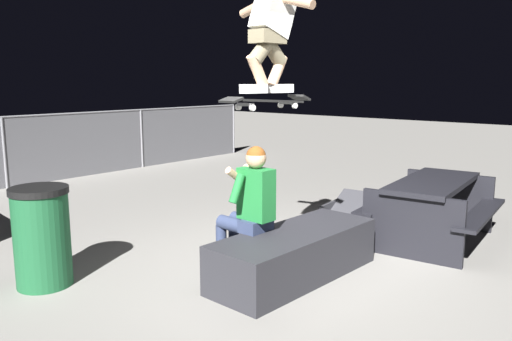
% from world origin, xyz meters
% --- Properties ---
extents(ground_plane, '(40.00, 40.00, 0.00)m').
position_xyz_m(ground_plane, '(0.00, 0.00, 0.00)').
color(ground_plane, gray).
extents(ledge_box_main, '(1.89, 0.75, 0.47)m').
position_xyz_m(ledge_box_main, '(-0.06, -0.17, 0.23)').
color(ledge_box_main, '#28282D').
rests_on(ledge_box_main, ground).
extents(person_sitting_on_ledge, '(0.59, 0.76, 1.30)m').
position_xyz_m(person_sitting_on_ledge, '(-0.29, 0.23, 0.72)').
color(person_sitting_on_ledge, '#2D3856').
rests_on(person_sitting_on_ledge, ground).
extents(skateboard, '(1.03, 0.28, 0.13)m').
position_xyz_m(skateboard, '(-0.29, -0.01, 1.73)').
color(skateboard, black).
extents(skater_airborne, '(0.63, 0.89, 1.12)m').
position_xyz_m(skater_airborne, '(-0.24, -0.02, 2.42)').
color(skater_airborne, white).
extents(kicker_ramp, '(0.99, 0.87, 0.42)m').
position_xyz_m(kicker_ramp, '(2.21, 0.44, 0.07)').
color(kicker_ramp, '#38383D').
rests_on(kicker_ramp, ground).
extents(picnic_table_back, '(1.83, 1.51, 0.75)m').
position_xyz_m(picnic_table_back, '(1.94, -0.74, 0.50)').
color(picnic_table_back, black).
rests_on(picnic_table_back, ground).
extents(trash_bin, '(0.53, 0.53, 0.95)m').
position_xyz_m(trash_bin, '(-1.76, 1.51, 0.48)').
color(trash_bin, '#19512D').
rests_on(trash_bin, ground).
extents(fence_back, '(12.05, 0.05, 1.29)m').
position_xyz_m(fence_back, '(0.00, 6.28, 0.69)').
color(fence_back, slate).
rests_on(fence_back, ground).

